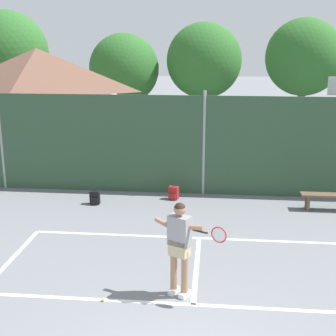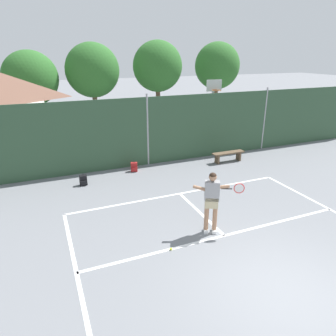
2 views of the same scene
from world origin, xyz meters
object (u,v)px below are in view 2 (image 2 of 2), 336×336
tennis_player (212,197)px  backpack_black (83,181)px  backpack_red (134,167)px  courtside_bench (228,155)px  tennis_ball (171,249)px  basketball_hoop (213,103)px

tennis_player → backpack_black: (-2.89, 4.89, -0.92)m
tennis_player → backpack_red: bearing=96.3°
courtside_bench → tennis_ball: bearing=-134.4°
basketball_hoop → backpack_red: bearing=-155.0°
backpack_red → tennis_ball: bearing=-97.6°
basketball_hoop → backpack_black: 8.49m
tennis_ball → backpack_red: backpack_red is taller
basketball_hoop → tennis_ball: basketball_hoop is taller
tennis_player → tennis_ball: (-1.41, -0.36, -1.08)m
basketball_hoop → backpack_red: size_ratio=7.67×
tennis_player → backpack_black: bearing=120.6°
basketball_hoop → courtside_bench: (-0.82, -2.99, -1.95)m
tennis_player → courtside_bench: (3.89, 5.04, -0.75)m
basketball_hoop → tennis_ball: 10.64m
tennis_player → backpack_black: tennis_player is taller
tennis_player → tennis_ball: bearing=-165.5°
basketball_hoop → backpack_black: bearing=-157.4°
tennis_player → basketball_hoop: bearing=59.7°
tennis_ball → tennis_player: bearing=14.5°
tennis_ball → backpack_black: 5.46m
tennis_ball → backpack_red: bearing=82.4°
basketball_hoop → tennis_player: (-4.70, -8.04, -1.20)m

